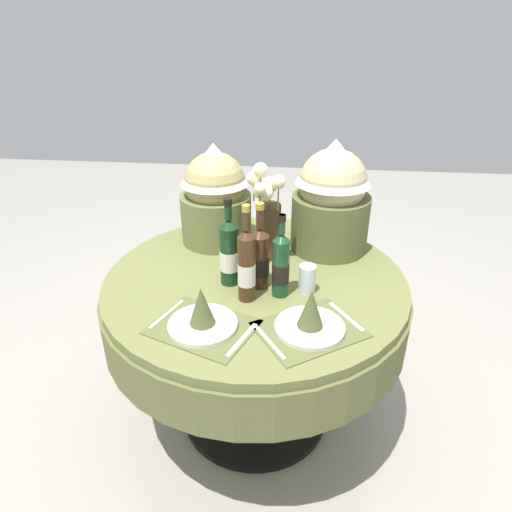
% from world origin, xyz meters
% --- Properties ---
extents(ground, '(8.00, 8.00, 0.00)m').
position_xyz_m(ground, '(0.00, 0.00, 0.00)').
color(ground, '#9E998E').
extents(dining_table, '(1.26, 1.26, 0.77)m').
position_xyz_m(dining_table, '(0.00, 0.00, 0.62)').
color(dining_table, olive).
rests_on(dining_table, ground).
extents(place_setting_left, '(0.41, 0.37, 0.16)m').
position_xyz_m(place_setting_left, '(-0.14, -0.36, 0.81)').
color(place_setting_left, brown).
rests_on(place_setting_left, dining_table).
extents(place_setting_right, '(0.43, 0.40, 0.16)m').
position_xyz_m(place_setting_right, '(0.22, -0.34, 0.81)').
color(place_setting_right, brown).
rests_on(place_setting_right, dining_table).
extents(flower_vase, '(0.17, 0.19, 0.42)m').
position_xyz_m(flower_vase, '(0.03, 0.18, 0.97)').
color(flower_vase, '#47331E').
rests_on(flower_vase, dining_table).
extents(wine_bottle_left, '(0.07, 0.07, 0.33)m').
position_xyz_m(wine_bottle_left, '(0.11, -0.12, 0.89)').
color(wine_bottle_left, '#194223').
rests_on(wine_bottle_left, dining_table).
extents(wine_bottle_centre, '(0.07, 0.07, 0.35)m').
position_xyz_m(wine_bottle_centre, '(0.02, -0.07, 0.89)').
color(wine_bottle_centre, '#422814').
rests_on(wine_bottle_centre, dining_table).
extents(wine_bottle_right, '(0.08, 0.08, 0.36)m').
position_xyz_m(wine_bottle_right, '(-0.10, -0.05, 0.90)').
color(wine_bottle_right, '#143819').
rests_on(wine_bottle_right, dining_table).
extents(wine_bottle_rear, '(0.07, 0.07, 0.38)m').
position_xyz_m(wine_bottle_rear, '(-0.01, -0.16, 0.91)').
color(wine_bottle_rear, '#422814').
rests_on(wine_bottle_rear, dining_table).
extents(tumbler_near_left, '(0.07, 0.07, 0.11)m').
position_xyz_m(tumbler_near_left, '(0.21, -0.09, 0.82)').
color(tumbler_near_left, silver).
rests_on(tumbler_near_left, dining_table).
extents(gift_tub_back_left, '(0.33, 0.33, 0.46)m').
position_xyz_m(gift_tub_back_left, '(-0.22, 0.33, 1.01)').
color(gift_tub_back_left, olive).
rests_on(gift_tub_back_left, dining_table).
extents(gift_tub_back_right, '(0.34, 0.34, 0.50)m').
position_xyz_m(gift_tub_back_right, '(0.30, 0.30, 1.03)').
color(gift_tub_back_right, '#566033').
rests_on(gift_tub_back_right, dining_table).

